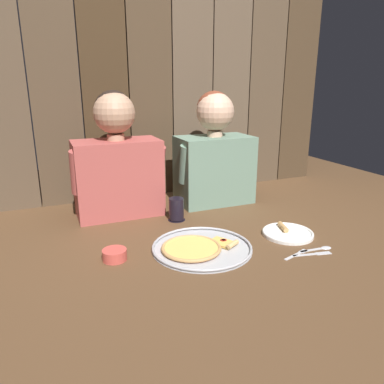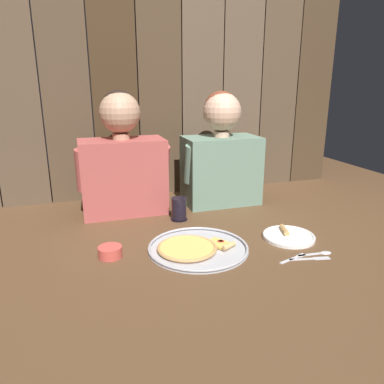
{
  "view_description": "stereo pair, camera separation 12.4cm",
  "coord_description": "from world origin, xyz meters",
  "px_view_note": "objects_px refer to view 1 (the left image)",
  "views": [
    {
      "loc": [
        -0.58,
        -1.27,
        0.63
      ],
      "look_at": [
        -0.01,
        0.1,
        0.18
      ],
      "focal_mm": 34.29,
      "sensor_mm": 36.0,
      "label": 1
    },
    {
      "loc": [
        -0.47,
        -1.31,
        0.63
      ],
      "look_at": [
        -0.01,
        0.1,
        0.18
      ],
      "focal_mm": 34.29,
      "sensor_mm": 36.0,
      "label": 2
    }
  ],
  "objects_px": {
    "diner_left": "(117,161)",
    "drinking_glass": "(176,209)",
    "dinner_plate": "(288,233)",
    "dipping_bowl": "(115,254)",
    "diner_right": "(214,154)",
    "pizza_tray": "(199,247)"
  },
  "relations": [
    {
      "from": "diner_left",
      "to": "drinking_glass",
      "type": "bearing_deg",
      "value": -39.3
    },
    {
      "from": "dinner_plate",
      "to": "dipping_bowl",
      "type": "distance_m",
      "value": 0.73
    },
    {
      "from": "diner_right",
      "to": "dinner_plate",
      "type": "bearing_deg",
      "value": -80.35
    },
    {
      "from": "dinner_plate",
      "to": "dipping_bowl",
      "type": "relative_size",
      "value": 2.39
    },
    {
      "from": "dinner_plate",
      "to": "diner_right",
      "type": "height_order",
      "value": "diner_right"
    },
    {
      "from": "pizza_tray",
      "to": "diner_left",
      "type": "distance_m",
      "value": 0.62
    },
    {
      "from": "drinking_glass",
      "to": "diner_right",
      "type": "bearing_deg",
      "value": 33.25
    },
    {
      "from": "pizza_tray",
      "to": "drinking_glass",
      "type": "xyz_separation_m",
      "value": [
        0.03,
        0.33,
        0.04
      ]
    },
    {
      "from": "pizza_tray",
      "to": "diner_left",
      "type": "bearing_deg",
      "value": 110.79
    },
    {
      "from": "pizza_tray",
      "to": "dinner_plate",
      "type": "bearing_deg",
      "value": -1.94
    },
    {
      "from": "drinking_glass",
      "to": "diner_right",
      "type": "relative_size",
      "value": 0.18
    },
    {
      "from": "drinking_glass",
      "to": "diner_right",
      "type": "distance_m",
      "value": 0.4
    },
    {
      "from": "drinking_glass",
      "to": "diner_left",
      "type": "height_order",
      "value": "diner_left"
    },
    {
      "from": "diner_left",
      "to": "diner_right",
      "type": "distance_m",
      "value": 0.51
    },
    {
      "from": "pizza_tray",
      "to": "diner_left",
      "type": "relative_size",
      "value": 0.66
    },
    {
      "from": "drinking_glass",
      "to": "diner_left",
      "type": "bearing_deg",
      "value": 140.7
    },
    {
      "from": "diner_left",
      "to": "diner_right",
      "type": "xyz_separation_m",
      "value": [
        0.51,
        0.0,
        -0.0
      ]
    },
    {
      "from": "drinking_glass",
      "to": "dipping_bowl",
      "type": "height_order",
      "value": "drinking_glass"
    },
    {
      "from": "diner_left",
      "to": "diner_right",
      "type": "relative_size",
      "value": 1.01
    },
    {
      "from": "diner_right",
      "to": "pizza_tray",
      "type": "bearing_deg",
      "value": -121.15
    },
    {
      "from": "pizza_tray",
      "to": "dipping_bowl",
      "type": "distance_m",
      "value": 0.32
    },
    {
      "from": "pizza_tray",
      "to": "diner_right",
      "type": "xyz_separation_m",
      "value": [
        0.32,
        0.52,
        0.26
      ]
    }
  ]
}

